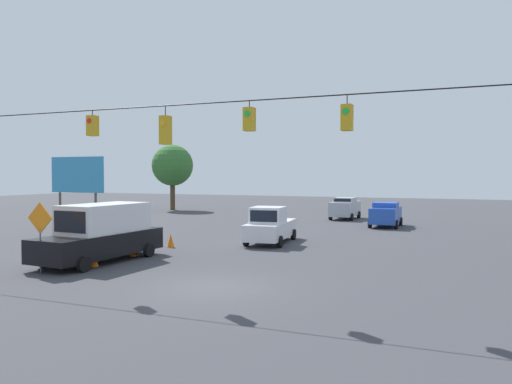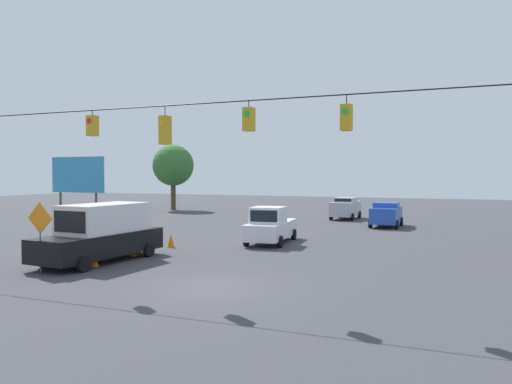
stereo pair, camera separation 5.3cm
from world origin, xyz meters
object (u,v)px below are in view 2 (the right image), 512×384
at_px(traffic_cone_third, 171,241).
at_px(work_zone_sign, 40,223).
at_px(box_truck_black_parked_shoulder, 102,233).
at_px(sedan_blue_oncoming_deep, 386,214).
at_px(sedan_silver_withflow_deep, 346,208).
at_px(tree_horizon_left, 173,166).
at_px(traffic_cone_second, 134,248).
at_px(pedestrian, 113,229).
at_px(roadside_billboard, 78,179).
at_px(pickup_truck_white_withflow_mid, 270,226).
at_px(overhead_signal_span, 205,158).
at_px(traffic_cone_nearest, 94,258).

height_order(traffic_cone_third, work_zone_sign, work_zone_sign).
relative_size(box_truck_black_parked_shoulder, sedan_blue_oncoming_deep, 1.57).
height_order(sedan_blue_oncoming_deep, work_zone_sign, work_zone_sign).
height_order(sedan_silver_withflow_deep, tree_horizon_left, tree_horizon_left).
distance_m(traffic_cone_second, pedestrian, 4.87).
bearing_deg(pedestrian, tree_horizon_left, -65.17).
bearing_deg(traffic_cone_third, pedestrian, 0.15).
bearing_deg(tree_horizon_left, traffic_cone_third, 121.88).
bearing_deg(traffic_cone_third, tree_horizon_left, -58.12).
bearing_deg(tree_horizon_left, sedan_silver_withflow_deep, 169.43).
xyz_separation_m(roadside_billboard, work_zone_sign, (-8.19, 11.11, -1.69)).
xyz_separation_m(pickup_truck_white_withflow_mid, sedan_blue_oncoming_deep, (-4.86, -11.72, -0.01)).
height_order(box_truck_black_parked_shoulder, work_zone_sign, work_zone_sign).
xyz_separation_m(sedan_blue_oncoming_deep, roadside_billboard, (18.55, 12.18, 2.72)).
relative_size(pickup_truck_white_withflow_mid, traffic_cone_third, 7.25).
relative_size(work_zone_sign, tree_horizon_left, 0.39).
distance_m(box_truck_black_parked_shoulder, roadside_billboard, 12.21).
bearing_deg(sedan_blue_oncoming_deep, overhead_signal_span, 83.40).
height_order(box_truck_black_parked_shoulder, tree_horizon_left, tree_horizon_left).
bearing_deg(roadside_billboard, work_zone_sign, 126.37).
xyz_separation_m(box_truck_black_parked_shoulder, work_zone_sign, (0.60, 2.97, 0.68)).
relative_size(pickup_truck_white_withflow_mid, work_zone_sign, 1.88).
distance_m(pickup_truck_white_withflow_mid, work_zone_sign, 12.86).
distance_m(overhead_signal_span, work_zone_sign, 8.05).
bearing_deg(pedestrian, work_zone_sign, 109.14).
xyz_separation_m(pedestrian, tree_horizon_left, (11.27, -24.36, 4.11)).
xyz_separation_m(pickup_truck_white_withflow_mid, traffic_cone_second, (4.52, 6.76, -0.61)).
relative_size(work_zone_sign, pedestrian, 1.73).
bearing_deg(traffic_cone_second, pedestrian, -39.80).
bearing_deg(pedestrian, traffic_cone_second, 140.20).
distance_m(sedan_silver_withflow_deep, sedan_blue_oncoming_deep, 6.74).
bearing_deg(roadside_billboard, box_truck_black_parked_shoulder, 137.19).
xyz_separation_m(traffic_cone_second, traffic_cone_third, (-0.15, -3.11, 0.00)).
height_order(box_truck_black_parked_shoulder, sedan_blue_oncoming_deep, box_truck_black_parked_shoulder).
relative_size(roadside_billboard, work_zone_sign, 1.81).
bearing_deg(tree_horizon_left, box_truck_black_parked_shoulder, 116.52).
distance_m(traffic_cone_nearest, traffic_cone_third, 6.10).
height_order(traffic_cone_second, roadside_billboard, roadside_billboard).
relative_size(traffic_cone_third, roadside_billboard, 0.14).
xyz_separation_m(sedan_silver_withflow_deep, traffic_cone_third, (4.98, 20.59, -0.63)).
bearing_deg(overhead_signal_span, traffic_cone_nearest, -17.14).
distance_m(overhead_signal_span, traffic_cone_second, 9.31).
height_order(traffic_cone_nearest, traffic_cone_third, same).
height_order(sedan_blue_oncoming_deep, traffic_cone_third, sedan_blue_oncoming_deep).
height_order(traffic_cone_third, roadside_billboard, roadside_billboard).
distance_m(overhead_signal_span, pedestrian, 13.69).
bearing_deg(traffic_cone_third, roadside_billboard, -18.90).
xyz_separation_m(overhead_signal_span, tree_horizon_left, (21.66, -32.46, 0.40)).
relative_size(pickup_truck_white_withflow_mid, traffic_cone_second, 7.25).
height_order(overhead_signal_span, roadside_billboard, overhead_signal_span).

